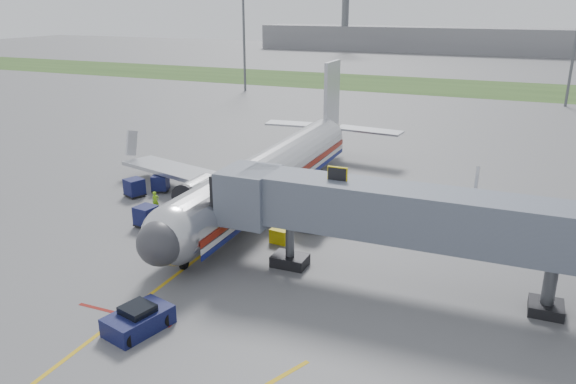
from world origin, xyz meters
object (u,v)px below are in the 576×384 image
at_px(pushback_tug, 138,320).
at_px(ramp_worker, 156,201).
at_px(belt_loader, 238,196).
at_px(airliner, 270,173).

distance_m(pushback_tug, ramp_worker, 17.49).
xyz_separation_m(pushback_tug, belt_loader, (-4.18, 19.00, 0.00)).
height_order(belt_loader, ramp_worker, belt_loader).
distance_m(airliner, pushback_tug, 20.26).
bearing_deg(airliner, pushback_tug, -85.27).
xyz_separation_m(belt_loader, ramp_worker, (-5.20, -4.23, 0.23)).
xyz_separation_m(pushback_tug, ramp_worker, (-9.38, 14.77, 0.24)).
bearing_deg(airliner, ramp_worker, -145.39).
distance_m(pushback_tug, belt_loader, 19.45).
relative_size(pushback_tug, belt_loader, 0.75).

